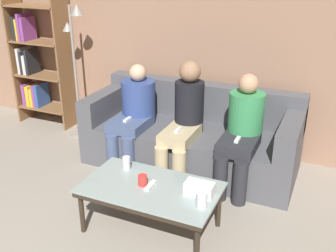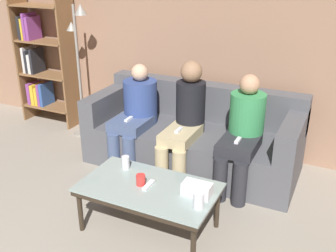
{
  "view_description": "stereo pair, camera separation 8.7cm",
  "coord_description": "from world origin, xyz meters",
  "px_view_note": "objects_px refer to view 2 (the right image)",
  "views": [
    {
      "loc": [
        1.3,
        -0.18,
        2.03
      ],
      "look_at": [
        0.0,
        2.74,
        0.67
      ],
      "focal_mm": 42.0,
      "sensor_mm": 36.0,
      "label": 1
    },
    {
      "loc": [
        1.38,
        -0.14,
        2.03
      ],
      "look_at": [
        0.0,
        2.74,
        0.67
      ],
      "focal_mm": 42.0,
      "sensor_mm": 36.0,
      "label": 2
    }
  ],
  "objects_px": {
    "cup_near_left": "(141,180)",
    "seated_person_mid_left": "(185,118)",
    "couch": "(194,137)",
    "seated_person_left_end": "(136,111)",
    "cup_far_center": "(126,163)",
    "seated_person_mid_right": "(243,130)",
    "tissue_box": "(197,189)",
    "cup_near_right": "(199,200)",
    "standing_lamp": "(79,58)",
    "game_remote": "(149,185)",
    "coffee_table": "(149,191)",
    "bookshelf": "(41,61)"
  },
  "relations": [
    {
      "from": "game_remote",
      "to": "seated_person_left_end",
      "type": "xyz_separation_m",
      "value": [
        -0.68,
        0.99,
        0.16
      ]
    },
    {
      "from": "standing_lamp",
      "to": "seated_person_mid_left",
      "type": "xyz_separation_m",
      "value": [
        1.53,
        -0.38,
        -0.37
      ]
    },
    {
      "from": "coffee_table",
      "to": "tissue_box",
      "type": "height_order",
      "value": "tissue_box"
    },
    {
      "from": "seated_person_mid_right",
      "to": "seated_person_mid_left",
      "type": "bearing_deg",
      "value": -178.69
    },
    {
      "from": "couch",
      "to": "cup_far_center",
      "type": "relative_size",
      "value": 19.16
    },
    {
      "from": "bookshelf",
      "to": "cup_far_center",
      "type": "bearing_deg",
      "value": -32.74
    },
    {
      "from": "cup_near_left",
      "to": "seated_person_left_end",
      "type": "xyz_separation_m",
      "value": [
        -0.61,
        1.0,
        0.13
      ]
    },
    {
      "from": "tissue_box",
      "to": "game_remote",
      "type": "xyz_separation_m",
      "value": [
        -0.39,
        -0.05,
        -0.04
      ]
    },
    {
      "from": "couch",
      "to": "standing_lamp",
      "type": "height_order",
      "value": "standing_lamp"
    },
    {
      "from": "tissue_box",
      "to": "seated_person_mid_right",
      "type": "height_order",
      "value": "seated_person_mid_right"
    },
    {
      "from": "tissue_box",
      "to": "game_remote",
      "type": "relative_size",
      "value": 1.47
    },
    {
      "from": "cup_far_center",
      "to": "seated_person_mid_right",
      "type": "bearing_deg",
      "value": 46.47
    },
    {
      "from": "seated_person_mid_right",
      "to": "cup_near_right",
      "type": "bearing_deg",
      "value": -90.63
    },
    {
      "from": "cup_near_left",
      "to": "coffee_table",
      "type": "bearing_deg",
      "value": 6.4
    },
    {
      "from": "cup_near_left",
      "to": "standing_lamp",
      "type": "relative_size",
      "value": 0.06
    },
    {
      "from": "couch",
      "to": "tissue_box",
      "type": "distance_m",
      "value": 1.25
    },
    {
      "from": "cup_near_right",
      "to": "coffee_table",
      "type": "bearing_deg",
      "value": 168.02
    },
    {
      "from": "cup_near_left",
      "to": "standing_lamp",
      "type": "height_order",
      "value": "standing_lamp"
    },
    {
      "from": "cup_near_left",
      "to": "game_remote",
      "type": "distance_m",
      "value": 0.07
    },
    {
      "from": "cup_near_right",
      "to": "bookshelf",
      "type": "xyz_separation_m",
      "value": [
        -2.81,
        1.58,
        0.36
      ]
    },
    {
      "from": "seated_person_mid_left",
      "to": "bookshelf",
      "type": "bearing_deg",
      "value": 167.0
    },
    {
      "from": "coffee_table",
      "to": "standing_lamp",
      "type": "relative_size",
      "value": 0.68
    },
    {
      "from": "cup_near_right",
      "to": "game_remote",
      "type": "relative_size",
      "value": 0.77
    },
    {
      "from": "tissue_box",
      "to": "seated_person_mid_right",
      "type": "distance_m",
      "value": 0.94
    },
    {
      "from": "cup_far_center",
      "to": "bookshelf",
      "type": "bearing_deg",
      "value": 147.26
    },
    {
      "from": "bookshelf",
      "to": "seated_person_left_end",
      "type": "bearing_deg",
      "value": -16.38
    },
    {
      "from": "bookshelf",
      "to": "seated_person_mid_right",
      "type": "bearing_deg",
      "value": -10.18
    },
    {
      "from": "couch",
      "to": "seated_person_mid_right",
      "type": "distance_m",
      "value": 0.67
    },
    {
      "from": "cup_near_left",
      "to": "cup_far_center",
      "type": "height_order",
      "value": "cup_far_center"
    },
    {
      "from": "tissue_box",
      "to": "seated_person_mid_left",
      "type": "bearing_deg",
      "value": 118.17
    },
    {
      "from": "tissue_box",
      "to": "standing_lamp",
      "type": "distance_m",
      "value": 2.45
    },
    {
      "from": "cup_near_left",
      "to": "couch",
      "type": "bearing_deg",
      "value": 91.92
    },
    {
      "from": "tissue_box",
      "to": "bookshelf",
      "type": "xyz_separation_m",
      "value": [
        -2.75,
        1.44,
        0.36
      ]
    },
    {
      "from": "cup_near_left",
      "to": "seated_person_mid_left",
      "type": "distance_m",
      "value": 0.99
    },
    {
      "from": "cup_near_left",
      "to": "seated_person_mid_right",
      "type": "height_order",
      "value": "seated_person_mid_right"
    },
    {
      "from": "couch",
      "to": "cup_far_center",
      "type": "distance_m",
      "value": 1.06
    },
    {
      "from": "cup_near_right",
      "to": "seated_person_mid_right",
      "type": "bearing_deg",
      "value": 89.37
    },
    {
      "from": "cup_far_center",
      "to": "seated_person_mid_right",
      "type": "xyz_separation_m",
      "value": [
        0.77,
        0.81,
        0.12
      ]
    },
    {
      "from": "couch",
      "to": "seated_person_mid_left",
      "type": "relative_size",
      "value": 1.9
    },
    {
      "from": "cup_near_left",
      "to": "seated_person_mid_left",
      "type": "relative_size",
      "value": 0.08
    },
    {
      "from": "game_remote",
      "to": "coffee_table",
      "type": "bearing_deg",
      "value": 86.42
    },
    {
      "from": "cup_far_center",
      "to": "bookshelf",
      "type": "relative_size",
      "value": 0.07
    },
    {
      "from": "cup_near_right",
      "to": "seated_person_mid_left",
      "type": "relative_size",
      "value": 0.1
    },
    {
      "from": "cup_near_right",
      "to": "bookshelf",
      "type": "distance_m",
      "value": 3.25
    },
    {
      "from": "seated_person_mid_left",
      "to": "coffee_table",
      "type": "bearing_deg",
      "value": -83.79
    },
    {
      "from": "coffee_table",
      "to": "cup_near_left",
      "type": "height_order",
      "value": "cup_near_left"
    },
    {
      "from": "cup_near_left",
      "to": "seated_person_mid_right",
      "type": "distance_m",
      "value": 1.13
    },
    {
      "from": "couch",
      "to": "bookshelf",
      "type": "relative_size",
      "value": 1.26
    },
    {
      "from": "couch",
      "to": "seated_person_left_end",
      "type": "relative_size",
      "value": 2.07
    },
    {
      "from": "seated_person_mid_left",
      "to": "cup_far_center",
      "type": "bearing_deg",
      "value": -104.14
    }
  ]
}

